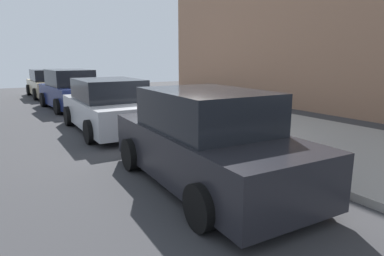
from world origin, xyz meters
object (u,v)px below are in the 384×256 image
at_px(suitcase_navy_3, 233,129).
at_px(fire_hydrant, 198,116).
at_px(suitcase_maroon_4, 218,123).
at_px(suitcase_teal_1, 254,134).
at_px(suitcase_red_0, 270,137).
at_px(bollard_post, 180,113).
at_px(suitcase_olive_5, 211,120).
at_px(parked_car_charcoal_0, 206,141).
at_px(parked_car_silver_1, 109,106).
at_px(parked_car_navy_2, 71,91).
at_px(parked_car_beige_3, 49,84).
at_px(suitcase_black_2, 241,131).

distance_m(suitcase_navy_3, fire_hydrant, 1.51).
bearing_deg(suitcase_maroon_4, suitcase_teal_1, -178.94).
height_order(suitcase_red_0, bollard_post, suitcase_red_0).
bearing_deg(suitcase_olive_5, fire_hydrant, 2.73).
bearing_deg(bollard_post, fire_hydrant, -169.15).
relative_size(parked_car_charcoal_0, parked_car_silver_1, 1.00).
bearing_deg(suitcase_teal_1, suitcase_maroon_4, 1.06).
relative_size(suitcase_maroon_4, bollard_post, 1.34).
height_order(suitcase_teal_1, parked_car_charcoal_0, parked_car_charcoal_0).
relative_size(parked_car_navy_2, parked_car_beige_3, 0.95).
bearing_deg(suitcase_black_2, suitcase_maroon_4, 0.56).
relative_size(suitcase_red_0, suitcase_navy_3, 1.29).
bearing_deg(bollard_post, parked_car_beige_3, 8.98).
bearing_deg(suitcase_navy_3, bollard_post, 5.60).
xyz_separation_m(fire_hydrant, parked_car_charcoal_0, (-3.35, 2.02, 0.23)).
height_order(suitcase_olive_5, parked_car_beige_3, parked_car_beige_3).
relative_size(suitcase_navy_3, suitcase_maroon_4, 0.74).
xyz_separation_m(fire_hydrant, parked_car_beige_3, (12.60, 2.02, 0.18)).
relative_size(suitcase_black_2, bollard_post, 1.13).
relative_size(suitcase_navy_3, parked_car_charcoal_0, 0.17).
bearing_deg(suitcase_maroon_4, parked_car_beige_3, 8.11).
bearing_deg(bollard_post, parked_car_silver_1, 58.49).
bearing_deg(suitcase_maroon_4, fire_hydrant, -3.86).
distance_m(suitcase_maroon_4, bollard_post, 1.84).
distance_m(bollard_post, parked_car_beige_3, 11.97).
bearing_deg(parked_car_charcoal_0, fire_hydrant, -31.09).
distance_m(suitcase_teal_1, fire_hydrant, 2.43).
xyz_separation_m(suitcase_black_2, suitcase_navy_3, (0.48, -0.14, -0.06)).
bearing_deg(suitcase_red_0, parked_car_navy_2, 11.66).
height_order(bollard_post, parked_car_navy_2, parked_car_navy_2).
relative_size(suitcase_maroon_4, suitcase_olive_5, 1.03).
height_order(bollard_post, parked_car_silver_1, parked_car_silver_1).
distance_m(suitcase_teal_1, suitcase_black_2, 0.44).
bearing_deg(suitcase_olive_5, suitcase_red_0, -179.47).
bearing_deg(suitcase_olive_5, parked_car_beige_3, 8.80).
relative_size(suitcase_red_0, parked_car_charcoal_0, 0.22).
bearing_deg(suitcase_black_2, parked_car_silver_1, 26.55).
height_order(suitcase_maroon_4, parked_car_beige_3, parked_car_beige_3).
relative_size(suitcase_olive_5, bollard_post, 1.29).
distance_m(fire_hydrant, bollard_post, 0.80).
bearing_deg(fire_hydrant, suitcase_olive_5, -177.27).
relative_size(suitcase_navy_3, parked_car_navy_2, 0.18).
height_order(suitcase_red_0, parked_car_navy_2, parked_car_navy_2).
height_order(parked_car_charcoal_0, parked_car_silver_1, parked_car_charcoal_0).
bearing_deg(parked_car_silver_1, parked_car_navy_2, 0.00).
bearing_deg(suitcase_maroon_4, parked_car_silver_1, 33.12).
distance_m(suitcase_red_0, suitcase_black_2, 0.86).
bearing_deg(suitcase_olive_5, parked_car_silver_1, 38.75).
height_order(suitcase_maroon_4, fire_hydrant, suitcase_maroon_4).
distance_m(parked_car_charcoal_0, parked_car_silver_1, 5.27).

